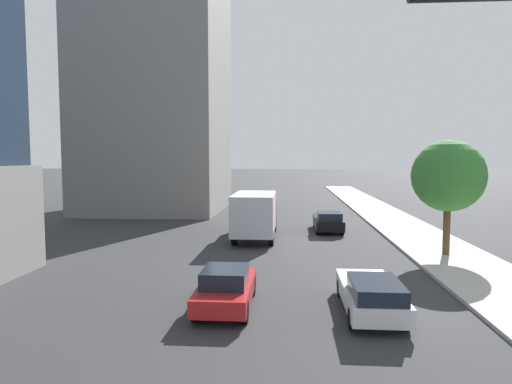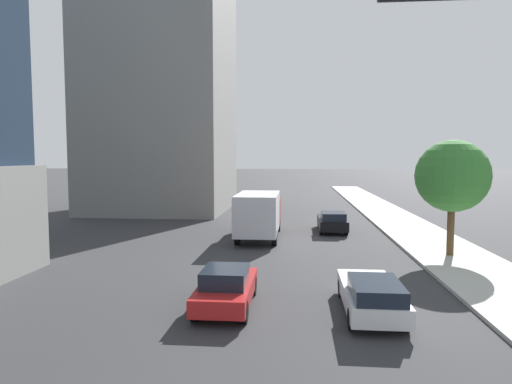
% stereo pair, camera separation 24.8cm
% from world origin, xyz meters
% --- Properties ---
extents(sidewalk, '(4.38, 120.00, 0.15)m').
position_xyz_m(sidewalk, '(8.25, 20.00, 0.07)').
color(sidewalk, '#B2AFA8').
rests_on(sidewalk, ground).
extents(construction_building, '(13.41, 16.01, 37.53)m').
position_xyz_m(construction_building, '(-13.07, 44.85, 16.12)').
color(construction_building, gray).
rests_on(construction_building, ground).
extents(street_tree, '(3.71, 3.71, 5.96)m').
position_xyz_m(street_tree, '(8.04, 25.14, 4.24)').
color(street_tree, brown).
rests_on(street_tree, sidewalk).
extents(car_black, '(1.89, 4.64, 1.47)m').
position_xyz_m(car_black, '(2.59, 32.84, 0.73)').
color(car_black, black).
rests_on(car_black, ground).
extents(car_white, '(1.80, 4.65, 1.35)m').
position_xyz_m(car_white, '(2.59, 16.14, 0.69)').
color(car_white, silver).
rests_on(car_white, ground).
extents(car_red, '(1.78, 4.28, 1.45)m').
position_xyz_m(car_red, '(-2.31, 16.42, 0.72)').
color(car_red, red).
rests_on(car_red, ground).
extents(box_truck, '(2.50, 7.50, 2.97)m').
position_xyz_m(box_truck, '(-2.31, 29.75, 1.67)').
color(box_truck, '#B21E1E').
rests_on(box_truck, ground).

